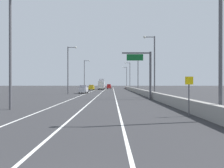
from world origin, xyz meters
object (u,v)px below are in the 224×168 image
object	(u,v)px
lamp_post_right_fifth	(125,76)
overhead_sign_gantry	(145,69)
car_yellow_0	(91,87)
speed_advisory_sign	(188,93)
lamp_post_right_third	(136,70)
lamp_post_left_mid	(68,67)
lamp_post_left_far	(84,73)
box_truck	(101,85)
car_black_1	(101,87)
lamp_post_right_fourth	(129,74)
car_silver_3	(83,89)
lamp_post_right_second	(152,62)
car_red_2	(108,86)
lamp_post_right_near	(216,26)
lamp_post_left_near	(12,44)

from	to	relation	value
lamp_post_right_fifth	overhead_sign_gantry	bearing A→B (deg)	-91.51
car_yellow_0	speed_advisory_sign	bearing A→B (deg)	-77.65
lamp_post_right_third	car_yellow_0	distance (m)	22.15
car_yellow_0	lamp_post_left_mid	bearing A→B (deg)	-94.85
speed_advisory_sign	car_yellow_0	distance (m)	62.14
lamp_post_left_far	box_truck	xyz separation A→B (m)	(5.53, 10.03, -4.26)
car_black_1	box_truck	size ratio (longest dim) A/B	0.47
speed_advisory_sign	lamp_post_right_fourth	bearing A→B (deg)	88.99
lamp_post_right_fourth	lamp_post_left_far	xyz separation A→B (m)	(-16.88, -8.09, 0.00)
lamp_post_left_mid	car_black_1	size ratio (longest dim) A/B	2.59
overhead_sign_gantry	lamp_post_left_far	size ratio (longest dim) A/B	0.68
car_silver_3	lamp_post_left_far	bearing A→B (deg)	96.57
lamp_post_right_second	lamp_post_right_fourth	size ratio (longest dim) A/B	1.00
car_black_1	car_red_2	bearing A→B (deg)	28.25
lamp_post_right_near	lamp_post_left_far	bearing A→B (deg)	105.10
lamp_post_left_near	car_silver_3	distance (m)	33.07
lamp_post_right_fifth	car_yellow_0	distance (m)	35.15
lamp_post_right_fourth	overhead_sign_gantry	bearing A→B (deg)	-91.85
car_yellow_0	car_red_2	xyz separation A→B (m)	(6.11, 20.99, 0.07)
lamp_post_right_near	car_red_2	size ratio (longest dim) A/B	2.30
lamp_post_left_far	lamp_post_right_fifth	bearing A→B (deg)	61.43
lamp_post_left_mid	box_truck	distance (m)	38.85
car_red_2	car_yellow_0	bearing A→B (deg)	-106.23
lamp_post_right_third	car_silver_3	distance (m)	17.55
lamp_post_right_near	car_yellow_0	size ratio (longest dim) A/B	2.39
speed_advisory_sign	car_yellow_0	xyz separation A→B (m)	(-13.29, 60.70, -0.77)
lamp_post_left_near	lamp_post_left_mid	size ratio (longest dim) A/B	1.00
lamp_post_left_mid	car_silver_3	bearing A→B (deg)	57.60
lamp_post_right_fourth	car_yellow_0	distance (m)	17.36
lamp_post_right_near	lamp_post_left_far	world-z (taller)	same
lamp_post_left_far	car_black_1	xyz separation A→B (m)	(5.25, 19.42, -5.30)
lamp_post_right_third	car_black_1	size ratio (longest dim) A/B	2.59
lamp_post_right_second	lamp_post_right_fifth	world-z (taller)	same
lamp_post_right_second	car_silver_3	bearing A→B (deg)	133.89
car_black_1	box_truck	distance (m)	9.45
lamp_post_left_mid	speed_advisory_sign	bearing A→B (deg)	-64.11
lamp_post_right_fourth	car_silver_3	distance (m)	35.28
lamp_post_right_near	lamp_post_right_fourth	xyz separation A→B (m)	(0.05, 70.47, 0.00)
speed_advisory_sign	car_silver_3	distance (m)	38.95
lamp_post_left_mid	car_red_2	distance (m)	50.34
lamp_post_left_far	car_yellow_0	xyz separation A→B (m)	(2.37, 0.16, -5.27)
lamp_post_right_fourth	car_black_1	bearing A→B (deg)	135.75
car_black_1	car_red_2	xyz separation A→B (m)	(3.23, 1.73, 0.10)
speed_advisory_sign	box_truck	xyz separation A→B (m)	(-10.13, 70.57, 0.25)
speed_advisory_sign	lamp_post_right_fourth	world-z (taller)	lamp_post_right_fourth
lamp_post_right_near	car_silver_3	world-z (taller)	lamp_post_right_near
car_red_2	lamp_post_right_second	bearing A→B (deg)	-81.69
lamp_post_right_fifth	lamp_post_left_near	distance (m)	89.54
lamp_post_right_second	box_truck	world-z (taller)	lamp_post_right_second
lamp_post_right_third	lamp_post_left_near	distance (m)	44.29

